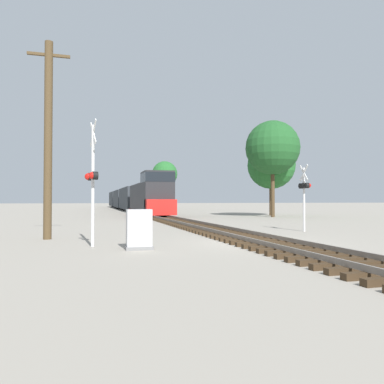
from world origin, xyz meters
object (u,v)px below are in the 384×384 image
(crossing_signal_far, at_px, (304,189))
(tree_far_right, at_px, (272,148))
(relay_cabinet, at_px, (139,230))
(tree_mid_background, at_px, (271,165))
(tree_deep_background, at_px, (165,174))
(utility_pole, at_px, (48,138))
(crossing_signal_near, at_px, (92,178))
(freight_train, at_px, (127,199))

(crossing_signal_far, bearing_deg, tree_far_right, -16.70)
(relay_cabinet, bearing_deg, tree_mid_background, 54.00)
(tree_mid_background, bearing_deg, tree_far_right, -115.57)
(crossing_signal_far, height_order, tree_deep_background, tree_deep_background)
(tree_far_right, relative_size, tree_deep_background, 1.10)
(relay_cabinet, xyz_separation_m, tree_deep_background, (11.89, 54.87, 5.87))
(crossing_signal_far, xyz_separation_m, utility_pole, (-13.21, -0.69, 2.14))
(tree_deep_background, bearing_deg, crossing_signal_near, -104.08)
(relay_cabinet, relative_size, tree_mid_background, 0.17)
(freight_train, bearing_deg, utility_pole, -99.66)
(relay_cabinet, relative_size, utility_pole, 0.16)
(utility_pole, xyz_separation_m, tree_far_right, (19.72, 16.77, 2.56))
(utility_pole, bearing_deg, freight_train, 80.34)
(utility_pole, relative_size, tree_far_right, 0.89)
(crossing_signal_far, bearing_deg, tree_deep_background, 2.91)
(utility_pole, bearing_deg, tree_far_right, 40.38)
(tree_far_right, bearing_deg, crossing_signal_far, -112.04)
(crossing_signal_near, bearing_deg, utility_pole, -162.02)
(utility_pole, bearing_deg, relay_cabinet, -52.30)
(tree_far_right, distance_m, tree_deep_background, 33.95)
(tree_deep_background, bearing_deg, tree_far_right, -82.56)
(crossing_signal_far, relative_size, tree_far_right, 0.38)
(relay_cabinet, bearing_deg, crossing_signal_far, 27.66)
(utility_pole, distance_m, tree_deep_background, 52.75)
(tree_mid_background, height_order, tree_deep_background, tree_deep_background)
(crossing_signal_far, bearing_deg, crossing_signal_near, 114.47)
(freight_train, height_order, crossing_signal_near, crossing_signal_near)
(utility_pole, xyz_separation_m, tree_deep_background, (15.32, 50.43, 2.10))
(crossing_signal_near, bearing_deg, tree_mid_background, 128.55)
(crossing_signal_far, distance_m, utility_pole, 13.40)
(crossing_signal_near, relative_size, relay_cabinet, 3.35)
(crossing_signal_far, bearing_deg, utility_pole, 98.32)
(crossing_signal_near, xyz_separation_m, tree_far_right, (17.86, 20.02, 4.47))
(crossing_signal_far, height_order, utility_pole, utility_pole)
(crossing_signal_near, distance_m, tree_mid_background, 30.78)
(freight_train, height_order, utility_pole, utility_pole)
(crossing_signal_near, xyz_separation_m, tree_mid_background, (19.56, 23.56, 3.06))
(tree_mid_background, bearing_deg, crossing_signal_near, -129.69)
(tree_deep_background, bearing_deg, utility_pole, -106.90)
(freight_train, distance_m, crossing_signal_far, 48.13)
(relay_cabinet, relative_size, tree_deep_background, 0.16)
(utility_pole, bearing_deg, tree_mid_background, 43.49)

